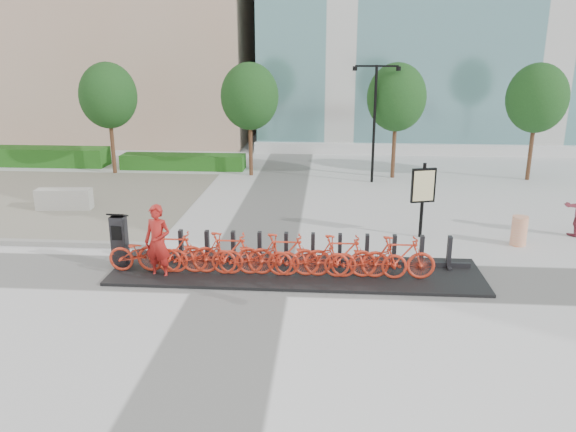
# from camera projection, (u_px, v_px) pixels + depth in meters

# --- Properties ---
(ground) EXTENTS (120.00, 120.00, 0.00)m
(ground) POSITION_uv_depth(u_px,v_px,m) (245.00, 276.00, 14.52)
(ground) COLOR silver
(gravel_patch) EXTENTS (14.00, 14.00, 0.00)m
(gravel_patch) POSITION_uv_depth(u_px,v_px,m) (18.00, 199.00, 21.91)
(gravel_patch) COLOR #645F54
(gravel_patch) RESTS_ON ground
(hedge_a) EXTENTS (10.00, 1.40, 0.90)m
(hedge_a) POSITION_uv_depth(u_px,v_px,m) (9.00, 156.00, 28.28)
(hedge_a) COLOR #236A18
(hedge_a) RESTS_ON ground
(hedge_b) EXTENTS (6.00, 1.20, 0.70)m
(hedge_b) POSITION_uv_depth(u_px,v_px,m) (183.00, 162.00, 27.38)
(hedge_b) COLOR #236A18
(hedge_b) RESTS_ON ground
(tree_0) EXTENTS (2.60, 2.60, 5.10)m
(tree_0) POSITION_uv_depth(u_px,v_px,m) (108.00, 96.00, 25.52)
(tree_0) COLOR #522D1F
(tree_0) RESTS_ON ground
(tree_1) EXTENTS (2.60, 2.60, 5.10)m
(tree_1) POSITION_uv_depth(u_px,v_px,m) (250.00, 97.00, 25.06)
(tree_1) COLOR #522D1F
(tree_1) RESTS_ON ground
(tree_2) EXTENTS (2.60, 2.60, 5.10)m
(tree_2) POSITION_uv_depth(u_px,v_px,m) (397.00, 97.00, 24.60)
(tree_2) COLOR #522D1F
(tree_2) RESTS_ON ground
(tree_3) EXTENTS (2.60, 2.60, 5.10)m
(tree_3) POSITION_uv_depth(u_px,v_px,m) (537.00, 98.00, 24.17)
(tree_3) COLOR #522D1F
(tree_3) RESTS_ON ground
(streetlamp) EXTENTS (2.00, 0.20, 5.00)m
(streetlamp) POSITION_uv_depth(u_px,v_px,m) (375.00, 110.00, 23.84)
(streetlamp) COLOR black
(streetlamp) RESTS_ON ground
(dock_pad) EXTENTS (9.60, 2.40, 0.08)m
(dock_pad) POSITION_uv_depth(u_px,v_px,m) (296.00, 272.00, 14.70)
(dock_pad) COLOR black
(dock_pad) RESTS_ON ground
(dock_rail_posts) EXTENTS (8.02, 0.50, 0.85)m
(dock_rail_posts) POSITION_uv_depth(u_px,v_px,m) (299.00, 249.00, 15.02)
(dock_rail_posts) COLOR black
(dock_rail_posts) RESTS_ON dock_pad
(bike_0) EXTENTS (1.91, 0.67, 1.00)m
(bike_0) POSITION_uv_depth(u_px,v_px,m) (145.00, 253.00, 14.49)
(bike_0) COLOR red
(bike_0) RESTS_ON dock_pad
(bike_1) EXTENTS (1.85, 0.52, 1.11)m
(bike_1) POSITION_uv_depth(u_px,v_px,m) (172.00, 252.00, 14.42)
(bike_1) COLOR red
(bike_1) RESTS_ON dock_pad
(bike_2) EXTENTS (1.91, 0.67, 1.00)m
(bike_2) POSITION_uv_depth(u_px,v_px,m) (200.00, 255.00, 14.38)
(bike_2) COLOR red
(bike_2) RESTS_ON dock_pad
(bike_3) EXTENTS (1.85, 0.52, 1.11)m
(bike_3) POSITION_uv_depth(u_px,v_px,m) (227.00, 253.00, 14.32)
(bike_3) COLOR red
(bike_3) RESTS_ON dock_pad
(bike_4) EXTENTS (1.91, 0.67, 1.00)m
(bike_4) POSITION_uv_depth(u_px,v_px,m) (255.00, 256.00, 14.28)
(bike_4) COLOR red
(bike_4) RESTS_ON dock_pad
(bike_5) EXTENTS (1.85, 0.52, 1.11)m
(bike_5) POSITION_uv_depth(u_px,v_px,m) (283.00, 255.00, 14.22)
(bike_5) COLOR red
(bike_5) RESTS_ON dock_pad
(bike_6) EXTENTS (1.91, 0.67, 1.00)m
(bike_6) POSITION_uv_depth(u_px,v_px,m) (312.00, 257.00, 14.18)
(bike_6) COLOR red
(bike_6) RESTS_ON dock_pad
(bike_7) EXTENTS (1.85, 0.52, 1.11)m
(bike_7) POSITION_uv_depth(u_px,v_px,m) (340.00, 256.00, 14.11)
(bike_7) COLOR red
(bike_7) RESTS_ON dock_pad
(bike_8) EXTENTS (1.91, 0.67, 1.00)m
(bike_8) POSITION_uv_depth(u_px,v_px,m) (369.00, 259.00, 14.08)
(bike_8) COLOR red
(bike_8) RESTS_ON dock_pad
(bike_9) EXTENTS (1.85, 0.52, 1.11)m
(bike_9) POSITION_uv_depth(u_px,v_px,m) (398.00, 258.00, 14.01)
(bike_9) COLOR red
(bike_9) RESTS_ON dock_pad
(kiosk) EXTENTS (0.46, 0.39, 1.47)m
(kiosk) POSITION_uv_depth(u_px,v_px,m) (120.00, 240.00, 14.88)
(kiosk) COLOR black
(kiosk) RESTS_ON dock_pad
(worker_red) EXTENTS (0.79, 0.61, 1.94)m
(worker_red) POSITION_uv_depth(u_px,v_px,m) (158.00, 242.00, 14.14)
(worker_red) COLOR #A41B17
(worker_red) RESTS_ON ground
(construction_barrel) EXTENTS (0.57, 0.57, 0.89)m
(construction_barrel) POSITION_uv_depth(u_px,v_px,m) (519.00, 231.00, 16.70)
(construction_barrel) COLOR orange
(construction_barrel) RESTS_ON ground
(jersey_barrier) EXTENTS (2.01, 0.71, 0.76)m
(jersey_barrier) POSITION_uv_depth(u_px,v_px,m) (64.00, 199.00, 20.44)
(jersey_barrier) COLOR #B0AD9C
(jersey_barrier) RESTS_ON ground
(map_sign) EXTENTS (0.77, 0.32, 2.34)m
(map_sign) POSITION_uv_depth(u_px,v_px,m) (423.00, 189.00, 17.11)
(map_sign) COLOR black
(map_sign) RESTS_ON ground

